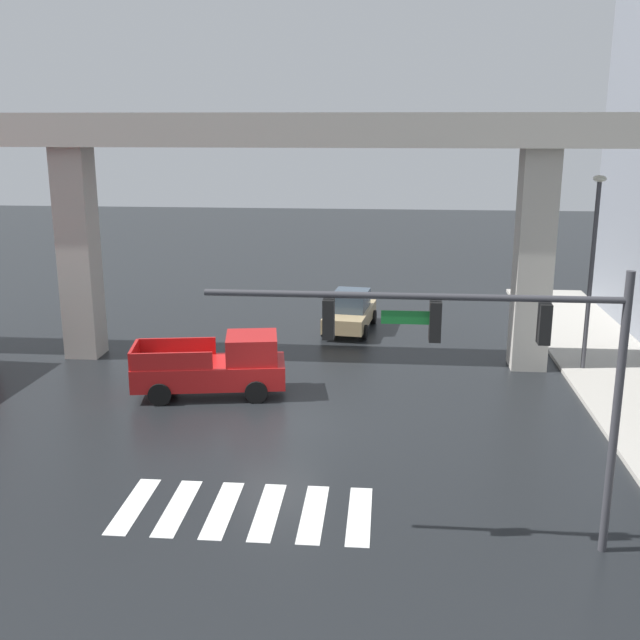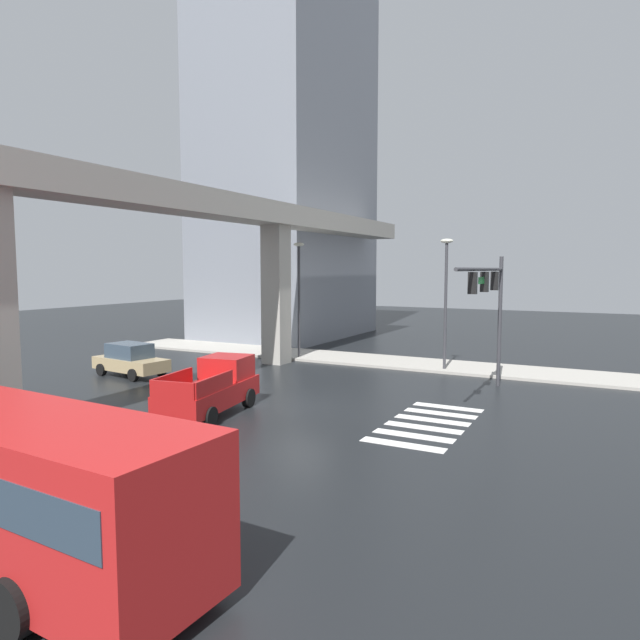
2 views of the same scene
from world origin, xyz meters
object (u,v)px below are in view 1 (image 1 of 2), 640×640
traffic_signal_mast (490,347)px  street_lamp_mid_block (593,251)px  pickup_truck (218,367)px  sedan_tan (350,311)px

traffic_signal_mast → street_lamp_mid_block: (5.22, 12.52, 0.01)m
pickup_truck → traffic_signal_mast: bearing=-48.9°
sedan_tan → street_lamp_mid_block: size_ratio=0.62×
sedan_tan → street_lamp_mid_block: 10.96m
pickup_truck → street_lamp_mid_block: bearing=15.4°
pickup_truck → sedan_tan: pickup_truck is taller
pickup_truck → street_lamp_mid_block: street_lamp_mid_block is taller
sedan_tan → traffic_signal_mast: 18.38m
street_lamp_mid_block → pickup_truck: bearing=-164.6°
traffic_signal_mast → sedan_tan: bearing=102.0°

